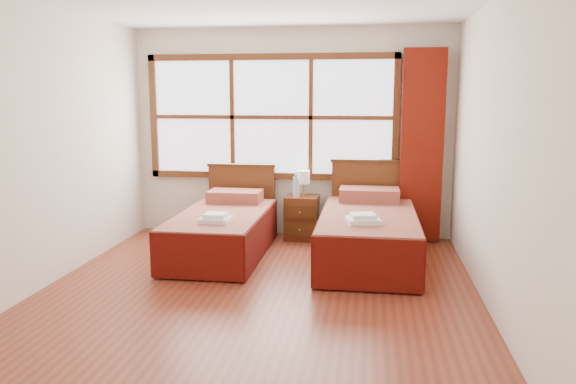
# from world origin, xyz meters

# --- Properties ---
(floor) EXTENTS (4.50, 4.50, 0.00)m
(floor) POSITION_xyz_m (0.00, 0.00, 0.00)
(floor) COLOR brown
(floor) RESTS_ON ground
(wall_back) EXTENTS (4.00, 0.00, 4.00)m
(wall_back) POSITION_xyz_m (0.00, 2.25, 1.30)
(wall_back) COLOR silver
(wall_back) RESTS_ON floor
(wall_left) EXTENTS (0.00, 4.50, 4.50)m
(wall_left) POSITION_xyz_m (-2.00, 0.00, 1.30)
(wall_left) COLOR silver
(wall_left) RESTS_ON floor
(wall_right) EXTENTS (0.00, 4.50, 4.50)m
(wall_right) POSITION_xyz_m (2.00, 0.00, 1.30)
(wall_right) COLOR silver
(wall_right) RESTS_ON floor
(window) EXTENTS (3.16, 0.06, 1.56)m
(window) POSITION_xyz_m (-0.25, 2.21, 1.50)
(window) COLOR white
(window) RESTS_ON wall_back
(curtain) EXTENTS (0.50, 0.16, 2.30)m
(curtain) POSITION_xyz_m (1.60, 2.11, 1.17)
(curtain) COLOR maroon
(curtain) RESTS_ON wall_back
(bed_left) EXTENTS (0.95, 1.97, 0.91)m
(bed_left) POSITION_xyz_m (-0.63, 1.20, 0.28)
(bed_left) COLOR #43260E
(bed_left) RESTS_ON floor
(bed_right) EXTENTS (1.03, 2.05, 1.00)m
(bed_right) POSITION_xyz_m (0.99, 1.20, 0.30)
(bed_right) COLOR #43260E
(bed_right) RESTS_ON floor
(nightstand) EXTENTS (0.41, 0.41, 0.54)m
(nightstand) POSITION_xyz_m (0.17, 1.99, 0.27)
(nightstand) COLOR #572B13
(nightstand) RESTS_ON floor
(towels_left) EXTENTS (0.31, 0.28, 0.09)m
(towels_left) POSITION_xyz_m (-0.57, 0.70, 0.53)
(towels_left) COLOR white
(towels_left) RESTS_ON bed_left
(towels_right) EXTENTS (0.37, 0.34, 0.09)m
(towels_right) POSITION_xyz_m (0.94, 0.68, 0.57)
(towels_right) COLOR white
(towels_right) RESTS_ON bed_right
(lamp) EXTENTS (0.16, 0.16, 0.31)m
(lamp) POSITION_xyz_m (0.18, 2.06, 0.76)
(lamp) COLOR gold
(lamp) RESTS_ON nightstand
(bottle_near) EXTENTS (0.07, 0.07, 0.28)m
(bottle_near) POSITION_xyz_m (0.10, 1.91, 0.67)
(bottle_near) COLOR #A9C5DA
(bottle_near) RESTS_ON nightstand
(bottle_far) EXTENTS (0.06, 0.06, 0.24)m
(bottle_far) POSITION_xyz_m (0.11, 1.93, 0.65)
(bottle_far) COLOR #A9C5DA
(bottle_far) RESTS_ON nightstand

